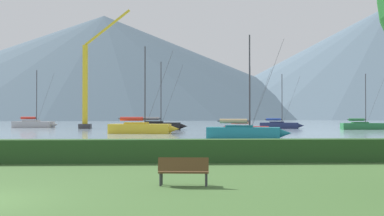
{
  "coord_description": "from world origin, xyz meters",
  "views": [
    {
      "loc": [
        5.7,
        -13.76,
        2.36
      ],
      "look_at": [
        9.43,
        64.69,
        3.43
      ],
      "focal_mm": 46.7,
      "sensor_mm": 36.0,
      "label": 1
    }
  ],
  "objects": [
    {
      "name": "harbor_water",
      "position": [
        0.0,
        137.0,
        0.0
      ],
      "size": [
        320.0,
        246.0,
        0.0
      ],
      "primitive_type": "cube",
      "color": "#8499A8",
      "rests_on": "ground_plane"
    },
    {
      "name": "hedge_line",
      "position": [
        0.0,
        11.0,
        0.57
      ],
      "size": [
        80.0,
        1.2,
        1.14
      ],
      "primitive_type": "cube",
      "color": "#284C23",
      "rests_on": "ground_plane"
    },
    {
      "name": "sailboat_slip_1",
      "position": [
        15.74,
        49.52,
        0.55
      ],
      "size": [
        6.72,
        2.85,
        8.57
      ],
      "rotation": [
        0.0,
        0.0,
        -0.16
      ],
      "color": "red",
      "rests_on": "harbor_water"
    },
    {
      "name": "sailboat_slip_3",
      "position": [
        36.93,
        64.94,
        0.63
      ],
      "size": [
        7.66,
        2.8,
        8.96
      ],
      "rotation": [
        0.0,
        0.0,
        -0.09
      ],
      "color": "#236B38",
      "rests_on": "harbor_water"
    },
    {
      "name": "sailboat_slip_4",
      "position": [
        -18.86,
        78.68,
        0.71
      ],
      "size": [
        8.66,
        4.09,
        10.53
      ],
      "rotation": [
        0.0,
        0.0,
        -0.23
      ],
      "color": "#9E9EA3",
      "rests_on": "harbor_water"
    },
    {
      "name": "sailboat_slip_5",
      "position": [
        24.78,
        71.14,
        0.62
      ],
      "size": [
        7.66,
        3.37,
        9.36
      ],
      "rotation": [
        0.0,
        0.0,
        -0.18
      ],
      "color": "navy",
      "rests_on": "harbor_water"
    },
    {
      "name": "sailboat_slip_6",
      "position": [
        4.04,
        64.6,
        0.7
      ],
      "size": [
        8.54,
        3.02,
        10.7
      ],
      "rotation": [
        0.0,
        0.0,
        -0.07
      ],
      "color": "black",
      "rests_on": "harbor_water"
    },
    {
      "name": "sailboat_slip_7",
      "position": [
        13.26,
        35.4,
        0.69
      ],
      "size": [
        8.42,
        3.97,
        10.3
      ],
      "rotation": [
        0.0,
        0.0,
        -0.22
      ],
      "color": "#19707A",
      "rests_on": "harbor_water"
    },
    {
      "name": "sailboat_slip_10",
      "position": [
        2.23,
        49.33,
        0.73
      ],
      "size": [
        9.0,
        3.82,
        10.99
      ],
      "rotation": [
        0.0,
        0.0,
        -0.16
      ],
      "color": "gold",
      "rests_on": "harbor_water"
    },
    {
      "name": "park_bench_near_path",
      "position": [
        6.21,
        2.81,
        0.53
      ],
      "size": [
        1.71,
        0.62,
        0.95
      ],
      "rotation": [
        0.0,
        0.0,
        -0.09
      ],
      "color": "brown",
      "rests_on": "ground_plane"
    },
    {
      "name": "dock_crane",
      "position": [
        -8.2,
        72.43,
        6.76
      ],
      "size": [
        8.66,
        2.0,
        20.56
      ],
      "color": "#333338",
      "rests_on": "ground_plane"
    },
    {
      "name": "distant_hill_far_shoulder",
      "position": [
        -40.59,
        345.8,
        36.75
      ],
      "size": [
        347.36,
        347.36,
        73.5
      ],
      "primitive_type": "cone",
      "color": "#425666",
      "rests_on": "ground_plane"
    }
  ]
}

